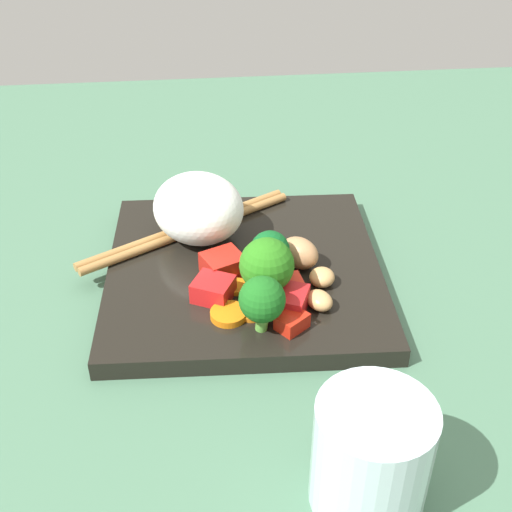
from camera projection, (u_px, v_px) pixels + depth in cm
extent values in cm
cube|color=#456E53|center=(244.00, 288.00, 63.81)|extent=(110.00, 110.00, 2.00)
cube|color=black|center=(244.00, 272.00, 62.74)|extent=(26.32, 26.32, 1.76)
ellipsoid|color=white|center=(198.00, 208.00, 64.25)|extent=(12.37, 12.21, 6.56)
cylinder|color=#569A39|center=(262.00, 320.00, 54.14)|extent=(1.17, 1.33, 2.03)
sphere|color=#1A5F1B|center=(262.00, 299.00, 53.02)|extent=(3.80, 3.80, 3.80)
cylinder|color=#599641|center=(272.00, 268.00, 60.33)|extent=(1.51, 1.73, 1.84)
sphere|color=#105520|center=(270.00, 250.00, 59.03)|extent=(3.56, 3.56, 3.56)
cylinder|color=#6BA54F|center=(264.00, 289.00, 57.49)|extent=(1.98, 1.88, 2.05)
sphere|color=#2A741A|center=(267.00, 265.00, 55.86)|extent=(4.67, 4.67, 4.67)
cylinder|color=orange|center=(237.00, 287.00, 59.02)|extent=(2.38, 2.38, 0.44)
cylinder|color=orange|center=(228.00, 314.00, 55.79)|extent=(3.85, 3.85, 0.61)
cylinder|color=orange|center=(254.00, 312.00, 56.14)|extent=(3.07, 3.07, 0.44)
cube|color=red|center=(290.00, 287.00, 57.85)|extent=(2.37, 2.35, 1.83)
cube|color=red|center=(213.00, 289.00, 57.58)|extent=(4.10, 4.20, 1.85)
cube|color=red|center=(223.00, 265.00, 60.48)|extent=(4.28, 4.42, 1.97)
cube|color=red|center=(292.00, 322.00, 54.43)|extent=(3.02, 3.11, 1.33)
cube|color=red|center=(289.00, 301.00, 56.17)|extent=(4.08, 3.98, 1.94)
ellipsoid|color=tan|center=(263.00, 254.00, 61.99)|extent=(3.27, 2.37, 1.90)
ellipsoid|color=tan|center=(320.00, 300.00, 56.57)|extent=(3.18, 2.93, 1.53)
ellipsoid|color=tan|center=(322.00, 277.00, 59.25)|extent=(2.96, 2.85, 1.57)
ellipsoid|color=tan|center=(299.00, 253.00, 61.18)|extent=(4.74, 4.68, 2.93)
cylinder|color=#A2743D|center=(186.00, 227.00, 66.75)|extent=(12.50, 20.84, 0.85)
cylinder|color=#A2743D|center=(190.00, 231.00, 66.14)|extent=(12.50, 20.84, 0.85)
cylinder|color=silver|center=(371.00, 456.00, 41.42)|extent=(7.47, 7.47, 8.08)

